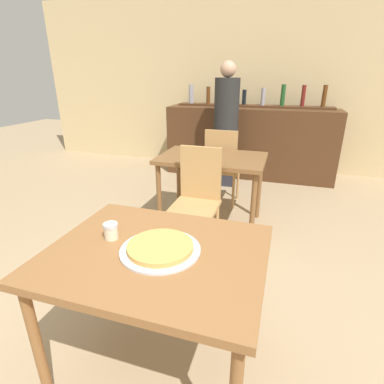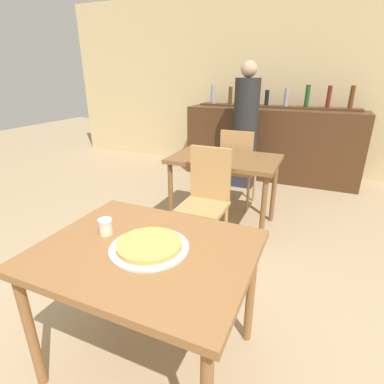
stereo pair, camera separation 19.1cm
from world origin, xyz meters
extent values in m
plane|color=tan|center=(0.00, 0.00, 0.00)|extent=(16.00, 16.00, 0.00)
cube|color=#D1B784|center=(0.00, 4.14, 1.40)|extent=(8.00, 0.05, 2.80)
cube|color=brown|center=(0.00, 0.00, 0.73)|extent=(1.06, 0.85, 0.04)
cylinder|color=brown|center=(-0.47, -0.37, 0.36)|extent=(0.05, 0.05, 0.71)
cylinder|color=brown|center=(-0.47, 0.37, 0.36)|extent=(0.05, 0.05, 0.71)
cylinder|color=brown|center=(0.47, 0.37, 0.36)|extent=(0.05, 0.05, 0.71)
cube|color=brown|center=(-0.16, 1.78, 0.74)|extent=(1.08, 0.72, 0.04)
cylinder|color=brown|center=(-0.64, 1.48, 0.36)|extent=(0.05, 0.05, 0.72)
cylinder|color=brown|center=(0.32, 1.48, 0.36)|extent=(0.05, 0.05, 0.72)
cylinder|color=brown|center=(-0.64, 2.08, 0.36)|extent=(0.05, 0.05, 0.72)
cylinder|color=brown|center=(0.32, 2.08, 0.36)|extent=(0.05, 0.05, 0.72)
cube|color=#4C2D19|center=(0.00, 3.64, 0.54)|extent=(2.60, 0.56, 1.07)
cube|color=#4C2D19|center=(0.00, 3.78, 1.09)|extent=(2.39, 0.24, 0.03)
cylinder|color=#9999A3|center=(-1.02, 3.78, 1.25)|extent=(0.08, 0.08, 0.29)
cylinder|color=#5B3314|center=(-0.73, 3.78, 1.24)|extent=(0.06, 0.06, 0.26)
cylinder|color=#5B3314|center=(-0.44, 3.78, 1.25)|extent=(0.08, 0.08, 0.30)
cylinder|color=black|center=(-0.15, 3.78, 1.22)|extent=(0.06, 0.06, 0.22)
cylinder|color=#9999A3|center=(0.15, 3.78, 1.23)|extent=(0.07, 0.07, 0.25)
cylinder|color=#1E5123|center=(0.44, 3.78, 1.26)|extent=(0.07, 0.07, 0.31)
cylinder|color=maroon|center=(0.73, 3.78, 1.25)|extent=(0.06, 0.06, 0.30)
cylinder|color=#5B3314|center=(1.02, 3.78, 1.26)|extent=(0.06, 0.06, 0.31)
cube|color=tan|center=(-0.16, 1.17, 0.45)|extent=(0.40, 0.40, 0.04)
cube|color=tan|center=(-0.16, 1.36, 0.72)|extent=(0.38, 0.04, 0.49)
cylinder|color=tan|center=(-0.33, 1.00, 0.22)|extent=(0.03, 0.03, 0.43)
cylinder|color=tan|center=(0.01, 1.00, 0.22)|extent=(0.03, 0.03, 0.43)
cylinder|color=tan|center=(-0.33, 1.34, 0.22)|extent=(0.03, 0.03, 0.43)
cylinder|color=tan|center=(0.01, 1.34, 0.22)|extent=(0.03, 0.03, 0.43)
cube|color=tan|center=(-0.16, 2.39, 0.45)|extent=(0.40, 0.40, 0.04)
cube|color=tan|center=(-0.16, 2.21, 0.72)|extent=(0.38, 0.04, 0.49)
cylinder|color=tan|center=(0.01, 2.56, 0.22)|extent=(0.03, 0.03, 0.43)
cylinder|color=tan|center=(-0.33, 2.56, 0.22)|extent=(0.03, 0.03, 0.43)
cylinder|color=tan|center=(0.01, 2.22, 0.22)|extent=(0.03, 0.03, 0.43)
cylinder|color=tan|center=(-0.33, 2.22, 0.22)|extent=(0.03, 0.03, 0.43)
cylinder|color=silver|center=(0.02, 0.00, 0.76)|extent=(0.39, 0.39, 0.01)
cylinder|color=gold|center=(0.02, 0.00, 0.78)|extent=(0.32, 0.32, 0.02)
cylinder|color=beige|center=(-0.27, 0.04, 0.79)|extent=(0.07, 0.07, 0.07)
cylinder|color=silver|center=(-0.27, 0.04, 0.83)|extent=(0.08, 0.08, 0.02)
cube|color=#2D2D38|center=(-0.28, 3.06, 0.41)|extent=(0.32, 0.18, 0.82)
cylinder|color=#262626|center=(-0.28, 3.06, 1.17)|extent=(0.34, 0.34, 0.69)
sphere|color=tan|center=(-0.28, 3.06, 1.62)|extent=(0.21, 0.21, 0.21)
camera|label=1|loc=(0.54, -1.15, 1.56)|focal=28.00mm
camera|label=2|loc=(0.72, -1.08, 1.56)|focal=28.00mm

